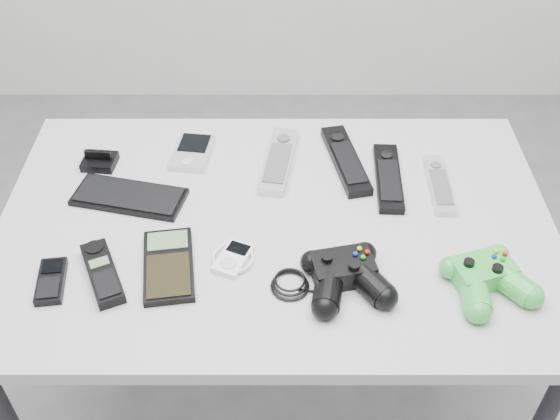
{
  "coord_description": "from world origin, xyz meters",
  "views": [
    {
      "loc": [
        0.02,
        -0.91,
        1.7
      ],
      "look_at": [
        0.02,
        0.08,
        0.79
      ],
      "focal_mm": 42.0,
      "sensor_mm": 36.0,
      "label": 1
    }
  ],
  "objects_px": {
    "pda": "(192,152)",
    "calculator": "(169,265)",
    "desk": "(276,244)",
    "mp3_player": "(233,258)",
    "remote_black_b": "(388,177)",
    "remote_silver_b": "(439,184)",
    "mobile_phone": "(51,281)",
    "remote_silver_a": "(279,160)",
    "pda_keyboard": "(129,196)",
    "controller_green": "(487,276)",
    "cordless_handset": "(102,273)",
    "controller_black": "(345,274)",
    "remote_black_a": "(346,159)"
  },
  "relations": [
    {
      "from": "mp3_player",
      "to": "remote_black_b",
      "type": "bearing_deg",
      "value": 59.66
    },
    {
      "from": "pda",
      "to": "mobile_phone",
      "type": "relative_size",
      "value": 1.18
    },
    {
      "from": "cordless_handset",
      "to": "remote_black_a",
      "type": "bearing_deg",
      "value": 11.19
    },
    {
      "from": "mobile_phone",
      "to": "remote_silver_a",
      "type": "bearing_deg",
      "value": 33.08
    },
    {
      "from": "remote_silver_a",
      "to": "mobile_phone",
      "type": "relative_size",
      "value": 2.11
    },
    {
      "from": "pda_keyboard",
      "to": "controller_green",
      "type": "height_order",
      "value": "controller_green"
    },
    {
      "from": "desk",
      "to": "mp3_player",
      "type": "height_order",
      "value": "mp3_player"
    },
    {
      "from": "pda_keyboard",
      "to": "remote_black_b",
      "type": "xyz_separation_m",
      "value": [
        0.56,
        0.06,
        0.0
      ]
    },
    {
      "from": "desk",
      "to": "remote_silver_b",
      "type": "height_order",
      "value": "remote_silver_b"
    },
    {
      "from": "cordless_handset",
      "to": "calculator",
      "type": "relative_size",
      "value": 0.87
    },
    {
      "from": "remote_black_b",
      "to": "cordless_handset",
      "type": "height_order",
      "value": "cordless_handset"
    },
    {
      "from": "cordless_handset",
      "to": "controller_green",
      "type": "relative_size",
      "value": 0.97
    },
    {
      "from": "mobile_phone",
      "to": "calculator",
      "type": "bearing_deg",
      "value": 3.3
    },
    {
      "from": "remote_silver_b",
      "to": "controller_black",
      "type": "relative_size",
      "value": 0.69
    },
    {
      "from": "cordless_handset",
      "to": "controller_green",
      "type": "xyz_separation_m",
      "value": [
        0.72,
        -0.02,
        0.01
      ]
    },
    {
      "from": "pda",
      "to": "remote_silver_b",
      "type": "height_order",
      "value": "pda"
    },
    {
      "from": "controller_black",
      "to": "remote_black_b",
      "type": "bearing_deg",
      "value": 56.48
    },
    {
      "from": "calculator",
      "to": "controller_green",
      "type": "relative_size",
      "value": 1.11
    },
    {
      "from": "mp3_player",
      "to": "pda",
      "type": "bearing_deg",
      "value": 131.88
    },
    {
      "from": "pda_keyboard",
      "to": "controller_black",
      "type": "distance_m",
      "value": 0.5
    },
    {
      "from": "desk",
      "to": "pda",
      "type": "distance_m",
      "value": 0.3
    },
    {
      "from": "desk",
      "to": "mp3_player",
      "type": "xyz_separation_m",
      "value": [
        -0.08,
        -0.11,
        0.07
      ]
    },
    {
      "from": "controller_black",
      "to": "remote_silver_b",
      "type": "bearing_deg",
      "value": 38.68
    },
    {
      "from": "remote_black_b",
      "to": "calculator",
      "type": "distance_m",
      "value": 0.52
    },
    {
      "from": "pda_keyboard",
      "to": "remote_silver_b",
      "type": "relative_size",
      "value": 1.25
    },
    {
      "from": "mp3_player",
      "to": "controller_green",
      "type": "relative_size",
      "value": 0.52
    },
    {
      "from": "remote_black_b",
      "to": "pda_keyboard",
      "type": "bearing_deg",
      "value": -171.06
    },
    {
      "from": "remote_black_b",
      "to": "controller_black",
      "type": "relative_size",
      "value": 0.82
    },
    {
      "from": "pda",
      "to": "calculator",
      "type": "height_order",
      "value": "pda"
    },
    {
      "from": "pda",
      "to": "calculator",
      "type": "relative_size",
      "value": 0.69
    },
    {
      "from": "remote_silver_a",
      "to": "controller_green",
      "type": "distance_m",
      "value": 0.53
    },
    {
      "from": "cordless_handset",
      "to": "pda",
      "type": "bearing_deg",
      "value": 46.44
    },
    {
      "from": "mobile_phone",
      "to": "cordless_handset",
      "type": "xyz_separation_m",
      "value": [
        0.09,
        0.02,
        0.0
      ]
    },
    {
      "from": "remote_silver_a",
      "to": "cordless_handset",
      "type": "xyz_separation_m",
      "value": [
        -0.33,
        -0.34,
        0.0
      ]
    },
    {
      "from": "pda",
      "to": "remote_black_a",
      "type": "bearing_deg",
      "value": 2.66
    },
    {
      "from": "desk",
      "to": "remote_silver_b",
      "type": "relative_size",
      "value": 6.06
    },
    {
      "from": "desk",
      "to": "remote_black_b",
      "type": "bearing_deg",
      "value": 27.73
    },
    {
      "from": "remote_silver_a",
      "to": "controller_black",
      "type": "relative_size",
      "value": 0.83
    },
    {
      "from": "desk",
      "to": "controller_black",
      "type": "bearing_deg",
      "value": -52.65
    },
    {
      "from": "pda_keyboard",
      "to": "controller_black",
      "type": "relative_size",
      "value": 0.87
    },
    {
      "from": "mobile_phone",
      "to": "mp3_player",
      "type": "relative_size",
      "value": 1.25
    },
    {
      "from": "remote_black_b",
      "to": "mp3_player",
      "type": "relative_size",
      "value": 2.57
    },
    {
      "from": "pda",
      "to": "remote_silver_a",
      "type": "distance_m",
      "value": 0.2
    },
    {
      "from": "remote_black_b",
      "to": "cordless_handset",
      "type": "xyz_separation_m",
      "value": [
        -0.57,
        -0.28,
        0.0
      ]
    },
    {
      "from": "remote_black_b",
      "to": "mp3_player",
      "type": "xyz_separation_m",
      "value": [
        -0.33,
        -0.24,
        -0.0
      ]
    },
    {
      "from": "pda_keyboard",
      "to": "controller_green",
      "type": "distance_m",
      "value": 0.75
    },
    {
      "from": "pda_keyboard",
      "to": "remote_black_b",
      "type": "height_order",
      "value": "remote_black_b"
    },
    {
      "from": "pda",
      "to": "remote_black_b",
      "type": "distance_m",
      "value": 0.45
    },
    {
      "from": "desk",
      "to": "remote_black_a",
      "type": "height_order",
      "value": "remote_black_a"
    },
    {
      "from": "mobile_phone",
      "to": "controller_black",
      "type": "bearing_deg",
      "value": -7.05
    }
  ]
}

